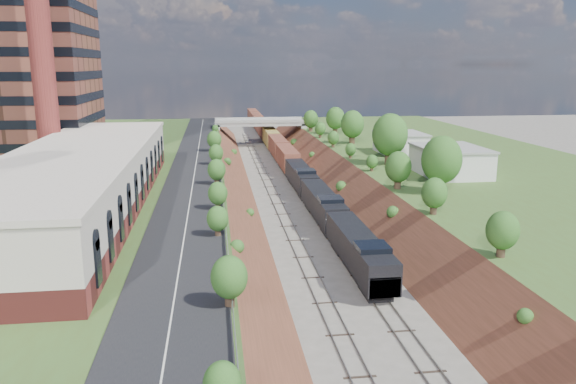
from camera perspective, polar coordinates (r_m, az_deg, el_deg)
platform_left at (r=93.19m, az=-20.19°, el=0.23°), size 44.00×180.00×5.00m
platform_right at (r=101.54m, az=19.13°, el=1.29°), size 44.00×180.00×5.00m
embankment_left at (r=91.43m, az=-6.51°, el=-0.89°), size 10.00×180.00×10.00m
embankment_right at (r=94.35m, az=6.97°, el=-0.48°), size 10.00×180.00×10.00m
rail_left_track at (r=91.92m, az=-1.27°, el=-0.68°), size 1.58×180.00×0.18m
rail_right_track at (r=92.61m, az=1.93°, el=-0.58°), size 1.58×180.00×0.18m
road at (r=90.42m, az=-9.44°, el=2.13°), size 8.00×180.00×0.10m
guardrail at (r=90.09m, az=-6.85°, el=2.50°), size 0.10×171.00×0.70m
commercial_building at (r=69.89m, az=-20.37°, el=1.26°), size 14.30×62.30×7.00m
smokestack at (r=88.16m, az=-23.87°, el=14.01°), size 3.20×3.20×40.00m
overpass at (r=152.26m, az=-2.88°, el=6.54°), size 24.50×8.30×7.40m
white_building_near at (r=89.61m, az=16.15°, el=2.97°), size 9.00×12.00×4.00m
white_building_far at (r=109.74m, az=11.35°, el=4.85°), size 8.00×10.00×3.60m
tree_right_large at (r=75.81m, az=15.34°, el=3.13°), size 5.25×5.25×7.61m
tree_left_crest at (r=50.96m, az=-6.66°, el=-3.81°), size 2.45×2.45×3.55m
freight_train at (r=139.78m, az=-1.35°, el=5.07°), size 3.17×177.92×4.70m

